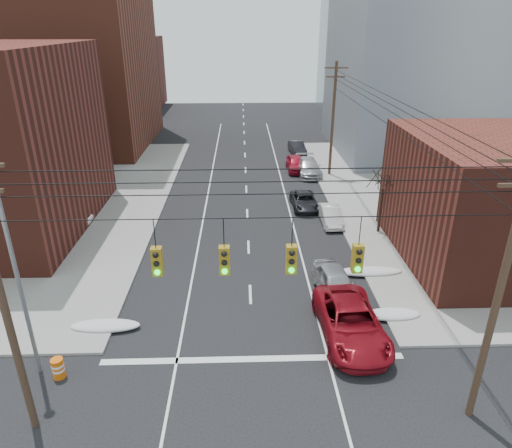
{
  "coord_description": "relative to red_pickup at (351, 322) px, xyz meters",
  "views": [
    {
      "loc": [
        -0.39,
        -10.23,
        14.25
      ],
      "look_at": [
        0.43,
        15.16,
        3.0
      ],
      "focal_mm": 32.0,
      "sensor_mm": 36.0,
      "label": 1
    }
  ],
  "objects": [
    {
      "name": "traffic_signals",
      "position": [
        -4.74,
        -5.03,
        6.3
      ],
      "size": [
        17.0,
        0.42,
        2.02
      ],
      "color": "black",
      "rests_on": "ground"
    },
    {
      "name": "bare_tree",
      "position": [
        4.75,
        12.0,
        1.45
      ],
      "size": [
        2.09,
        2.2,
        4.93
      ],
      "color": "black",
      "rests_on": "ground"
    },
    {
      "name": "parked_car_c",
      "position": [
        -0.03,
        17.14,
        -0.25
      ],
      "size": [
        2.18,
        4.49,
        1.23
      ],
      "primitive_type": "imported",
      "rotation": [
        0.0,
        0.0,
        0.03
      ],
      "color": "black",
      "rests_on": "ground"
    },
    {
      "name": "building_brick_far",
      "position": [
        -30.83,
        66.0,
        5.13
      ],
      "size": [
        22.0,
        18.0,
        12.0
      ],
      "primitive_type": "cube",
      "color": "#512018",
      "rests_on": "ground"
    },
    {
      "name": "utility_pole_far",
      "position": [
        3.67,
        26.0,
        4.92
      ],
      "size": [
        2.2,
        0.28,
        11.0
      ],
      "color": "#473323",
      "rests_on": "ground"
    },
    {
      "name": "street_light",
      "position": [
        -14.33,
        -2.0,
        4.67
      ],
      "size": [
        0.44,
        0.44,
        9.32
      ],
      "color": "gray",
      "rests_on": "ground"
    },
    {
      "name": "building_office",
      "position": [
        17.17,
        36.0,
        11.63
      ],
      "size": [
        22.0,
        20.0,
        25.0
      ],
      "primitive_type": "cube",
      "color": "gray",
      "rests_on": "ground"
    },
    {
      "name": "parked_car_f",
      "position": [
        1.35,
        34.47,
        -0.16
      ],
      "size": [
        1.92,
        4.44,
        1.42
      ],
      "primitive_type": "imported",
      "rotation": [
        0.0,
        0.0,
        0.1
      ],
      "color": "black",
      "rests_on": "ground"
    },
    {
      "name": "construction_barrel",
      "position": [
        -13.33,
        -2.37,
        -0.37
      ],
      "size": [
        0.55,
        0.55,
        0.96
      ],
      "rotation": [
        0.0,
        0.0,
        -0.02
      ],
      "color": "#DE5E0B",
      "rests_on": "ground"
    },
    {
      "name": "lot_car_b",
      "position": [
        -19.07,
        15.4,
        -0.11
      ],
      "size": [
        4.79,
        3.19,
        1.22
      ],
      "primitive_type": "imported",
      "rotation": [
        0.0,
        0.0,
        1.86
      ],
      "color": "#B0B1B5",
      "rests_on": "sidewalk_nw"
    },
    {
      "name": "parked_car_d",
      "position": [
        1.57,
        26.32,
        -0.07
      ],
      "size": [
        2.37,
        5.52,
        1.58
      ],
      "primitive_type": "imported",
      "rotation": [
        0.0,
        0.0,
        0.03
      ],
      "color": "#A2A3A7",
      "rests_on": "ground"
    },
    {
      "name": "lot_car_d",
      "position": [
        -21.51,
        20.52,
        0.02
      ],
      "size": [
        4.66,
        2.9,
        1.48
      ],
      "primitive_type": "imported",
      "rotation": [
        0.0,
        0.0,
        1.29
      ],
      "color": "silver",
      "rests_on": "sidewalk_nw"
    },
    {
      "name": "red_pickup",
      "position": [
        0.0,
        0.0,
        0.0
      ],
      "size": [
        3.11,
        6.34,
        1.73
      ],
      "primitive_type": "imported",
      "rotation": [
        0.0,
        0.0,
        0.04
      ],
      "color": "maroon",
      "rests_on": "ground"
    },
    {
      "name": "lot_car_c",
      "position": [
        -20.87,
        17.1,
        -0.03
      ],
      "size": [
        5.04,
        3.08,
        1.36
      ],
      "primitive_type": "imported",
      "rotation": [
        0.0,
        0.0,
        1.84
      ],
      "color": "black",
      "rests_on": "sidewalk_nw"
    },
    {
      "name": "snow_ne",
      "position": [
        2.57,
        1.5,
        -0.66
      ],
      "size": [
        3.0,
        1.08,
        0.42
      ],
      "primitive_type": "ellipsoid",
      "color": "silver",
      "rests_on": "ground"
    },
    {
      "name": "building_brick_tall",
      "position": [
        -28.83,
        40.0,
        14.13
      ],
      "size": [
        24.0,
        20.0,
        30.0
      ],
      "primitive_type": "cube",
      "color": "brown",
      "rests_on": "ground"
    },
    {
      "name": "parked_car_b",
      "position": [
        1.57,
        13.89,
        -0.21
      ],
      "size": [
        1.43,
        4.02,
        1.32
      ],
      "primitive_type": "imported",
      "rotation": [
        0.0,
        0.0,
        0.01
      ],
      "color": "silver",
      "rests_on": "ground"
    },
    {
      "name": "parked_car_e",
      "position": [
        0.43,
        27.66,
        -0.09
      ],
      "size": [
        1.9,
        4.6,
        1.56
      ],
      "primitive_type": "imported",
      "rotation": [
        0.0,
        0.0,
        0.01
      ],
      "color": "maroon",
      "rests_on": "ground"
    },
    {
      "name": "parked_car_a",
      "position": [
        -0.03,
        3.8,
        -0.08
      ],
      "size": [
        2.42,
        4.83,
        1.58
      ],
      "primitive_type": "imported",
      "rotation": [
        0.0,
        0.0,
        0.12
      ],
      "color": "#A2A1A6",
      "rests_on": "ground"
    },
    {
      "name": "lot_car_a",
      "position": [
        -18.67,
        14.02,
        -0.09
      ],
      "size": [
        3.87,
        1.45,
        1.26
      ],
      "primitive_type": "imported",
      "rotation": [
        0.0,
        0.0,
        1.6
      ],
      "color": "silver",
      "rests_on": "sidewalk_nw"
    },
    {
      "name": "snow_nw",
      "position": [
        -12.23,
        1.0,
        -0.66
      ],
      "size": [
        3.5,
        1.08,
        0.42
      ],
      "primitive_type": "ellipsoid",
      "color": "silver",
      "rests_on": "ground"
    },
    {
      "name": "snow_east_far",
      "position": [
        2.57,
        6.0,
        -0.66
      ],
      "size": [
        4.0,
        1.08,
        0.42
      ],
      "primitive_type": "ellipsoid",
      "color": "silver",
      "rests_on": "ground"
    },
    {
      "name": "utility_pole_left",
      "position": [
        -13.33,
        -5.0,
        4.92
      ],
      "size": [
        2.2,
        0.28,
        11.0
      ],
      "color": "#473323",
      "rests_on": "ground"
    },
    {
      "name": "utility_pole_right",
      "position": [
        3.67,
        -5.0,
        4.92
      ],
      "size": [
        2.2,
        0.28,
        11.0
      ],
      "color": "#473323",
      "rests_on": "ground"
    },
    {
      "name": "building_glass",
      "position": [
        19.17,
        62.0,
        10.13
      ],
      "size": [
        20.0,
        18.0,
        22.0
      ],
      "primitive_type": "cube",
      "color": "gray",
      "rests_on": "ground"
    }
  ]
}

